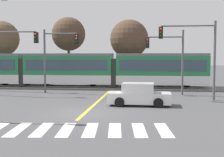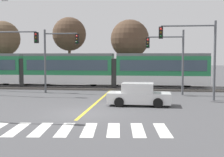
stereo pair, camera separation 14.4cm
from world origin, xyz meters
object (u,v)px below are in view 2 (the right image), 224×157
at_px(traffic_light_far_left, 57,51).
at_px(traffic_light_mid_right, 195,47).
at_px(light_rail_tram, 70,69).
at_px(traffic_light_mid_left, 8,49).
at_px(traffic_light_far_right, 170,53).
at_px(bare_tree_east, 130,39).
at_px(bare_tree_west, 69,34).
at_px(sedan_crossing, 139,95).
at_px(bare_tree_far_west, 2,39).

height_order(traffic_light_far_left, traffic_light_mid_right, traffic_light_mid_right).
xyz_separation_m(light_rail_tram, traffic_light_mid_left, (-3.65, -6.53, 1.85)).
height_order(light_rail_tram, traffic_light_far_right, traffic_light_far_right).
bearing_deg(traffic_light_far_left, light_rail_tram, 88.52).
xyz_separation_m(traffic_light_far_left, bare_tree_east, (6.08, 8.04, 1.48)).
distance_m(traffic_light_mid_left, bare_tree_west, 11.95).
xyz_separation_m(sedan_crossing, bare_tree_east, (-1.57, 14.48, 4.57)).
distance_m(traffic_light_far_right, bare_tree_far_west, 20.86).
relative_size(traffic_light_far_left, bare_tree_east, 0.77).
relative_size(light_rail_tram, bare_tree_west, 3.51).
relative_size(traffic_light_far_left, traffic_light_far_right, 1.03).
xyz_separation_m(traffic_light_mid_left, bare_tree_far_west, (-5.51, 10.30, 1.50)).
bearing_deg(bare_tree_far_west, traffic_light_far_left, -41.29).
height_order(traffic_light_far_right, traffic_light_mid_left, traffic_light_mid_left).
xyz_separation_m(sedan_crossing, bare_tree_far_west, (-16.70, 14.38, 4.69)).
bearing_deg(bare_tree_east, sedan_crossing, -83.82).
relative_size(light_rail_tram, traffic_light_mid_left, 4.74).
relative_size(sedan_crossing, bare_tree_west, 0.53).
distance_m(traffic_light_mid_left, bare_tree_far_west, 11.77).
distance_m(sedan_crossing, bare_tree_east, 15.26).
bearing_deg(traffic_light_mid_right, traffic_light_far_right, 118.00).
relative_size(traffic_light_mid_left, bare_tree_east, 0.79).
bearing_deg(light_rail_tram, traffic_light_far_right, -23.90).
height_order(traffic_light_far_left, bare_tree_west, bare_tree_west).
bearing_deg(traffic_light_mid_right, bare_tree_far_west, 151.45).
height_order(sedan_crossing, traffic_light_far_left, traffic_light_far_left).
bearing_deg(bare_tree_east, light_rail_tram, -147.13).
bearing_deg(bare_tree_far_west, bare_tree_west, 9.11).
bearing_deg(traffic_light_mid_left, bare_tree_east, 47.21).
height_order(light_rail_tram, bare_tree_far_west, bare_tree_far_west).
height_order(bare_tree_far_west, bare_tree_east, bare_tree_far_west).
relative_size(light_rail_tram, traffic_light_far_right, 5.03).
height_order(light_rail_tram, traffic_light_far_left, traffic_light_far_left).
bearing_deg(light_rail_tram, bare_tree_far_west, 157.67).
bearing_deg(light_rail_tram, bare_tree_east, 32.87).
bearing_deg(sedan_crossing, traffic_light_mid_left, 159.95).
xyz_separation_m(traffic_light_far_left, traffic_light_far_right, (10.06, -0.22, -0.20)).
distance_m(traffic_light_far_right, traffic_light_mid_left, 13.76).
height_order(traffic_light_mid_left, bare_tree_west, bare_tree_west).
relative_size(traffic_light_far_right, traffic_light_mid_left, 0.94).
bearing_deg(traffic_light_far_left, bare_tree_west, 97.63).
xyz_separation_m(light_rail_tram, bare_tree_east, (5.97, 3.86, 3.23)).
bearing_deg(bare_tree_west, light_rail_tram, -75.03).
distance_m(light_rail_tram, traffic_light_mid_left, 7.71).
bearing_deg(sedan_crossing, traffic_light_far_left, 139.93).
distance_m(traffic_light_mid_right, bare_tree_far_west, 23.69).
xyz_separation_m(light_rail_tram, bare_tree_west, (-1.34, 5.02, 3.90)).
bearing_deg(light_rail_tram, traffic_light_far_left, -91.48).
relative_size(sedan_crossing, bare_tree_far_west, 0.56).
relative_size(light_rail_tram, bare_tree_far_west, 3.73).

